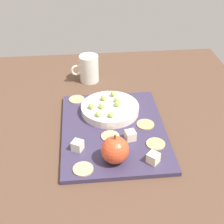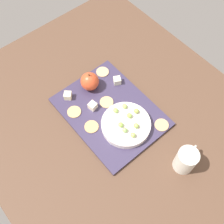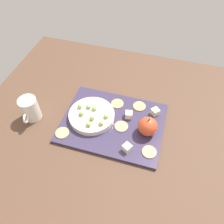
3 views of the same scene
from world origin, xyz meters
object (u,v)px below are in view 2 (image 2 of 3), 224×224
apple_whole (90,81)px  cracker_3 (162,125)px  grape_1 (125,106)px  grape_4 (125,130)px  cheese_cube_0 (117,81)px  platter (110,111)px  cheese_cube_2 (93,106)px  cracker_4 (74,112)px  cracker_0 (103,72)px  grape_3 (136,111)px  grape_6 (116,110)px  serving_dish (126,125)px  grape_0 (136,126)px  cheese_cube_1 (68,96)px  grape_5 (129,115)px  cracker_1 (92,127)px  cracker_2 (107,102)px  grape_2 (133,135)px  grape_7 (121,125)px  cup (186,160)px

apple_whole → cracker_3: size_ratio=1.39×
grape_1 → grape_4: same height
cheese_cube_0 → grape_1: (-11.42, 6.24, 1.81)cm
platter → cheese_cube_2: 6.83cm
cheese_cube_2 → grape_4: 15.97cm
cracker_4 → grape_1: grape_1 is taller
apple_whole → cracker_0: (2.45, -8.14, -3.34)cm
grape_3 → grape_6: size_ratio=1.00×
serving_dish → grape_0: grape_0 is taller
grape_4 → grape_6: (7.99, -2.66, 0.01)cm
platter → cheese_cube_0: cheese_cube_0 is taller
cheese_cube_1 → cracker_4: 7.07cm
platter → apple_whole: size_ratio=5.44×
cracker_4 → cheese_cube_2: bearing=-114.3°
cheese_cube_0 → grape_0: (-19.99, 8.41, 1.92)cm
apple_whole → grape_0: (-25.23, -0.91, -0.28)cm
apple_whole → grape_5: (-20.67, -1.81, -0.26)cm
grape_1 → grape_6: same height
cracker_1 → platter: bearing=-84.3°
platter → grape_0: grape_0 is taller
serving_dish → cracker_1: bearing=51.4°
apple_whole → cracker_2: (-9.67, -0.28, -3.34)cm
platter → grape_2: 14.54cm
cheese_cube_0 → cracker_3: size_ratio=0.52×
grape_7 → cracker_0: bearing=-24.9°
serving_dish → grape_7: bearing=78.4°
cracker_4 → grape_5: (-15.47, -13.40, 3.08)cm
cracker_0 → cup: cup is taller
cracker_1 → grape_7: 10.85cm
cracker_0 → apple_whole: bearing=106.8°
apple_whole → grape_5: size_ratio=3.63×
cheese_cube_0 → cheese_cube_2: (-2.89, 14.44, 0.00)cm
cracker_3 → grape_5: bearing=39.2°
serving_dish → cracker_2: size_ratio=3.46×
platter → grape_2: size_ratio=19.78×
grape_2 → grape_4: bearing=14.4°
platter → grape_6: size_ratio=19.78×
cheese_cube_1 → grape_0: (-26.69, -10.43, 1.92)cm
serving_dish → grape_3: size_ratio=9.06×
cracker_3 → cracker_0: bearing=2.1°
cheese_cube_2 → grape_1: grape_1 is taller
grape_7 → apple_whole: bearing=-7.9°
cheese_cube_1 → cracker_3: size_ratio=0.52×
grape_7 → cracker_3: bearing=-124.6°
grape_5 → cheese_cube_2: bearing=28.9°
apple_whole → grape_6: size_ratio=3.63×
grape_1 → cup: (-28.18, -1.59, 0.47)cm
apple_whole → grape_1: size_ratio=3.63×
grape_0 → grape_5: 4.64cm
cheese_cube_1 → grape_1: grape_1 is taller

